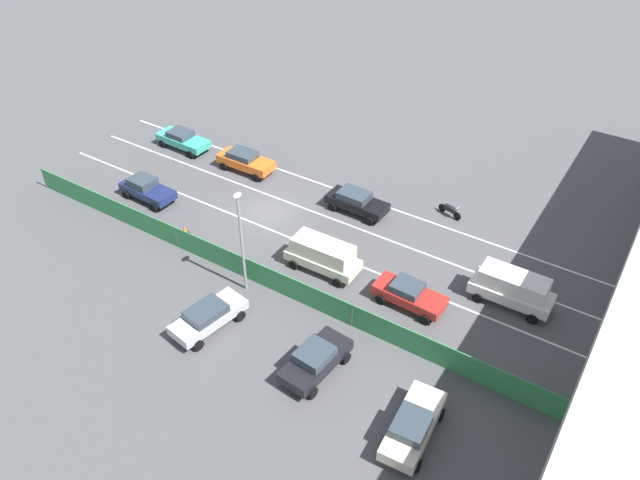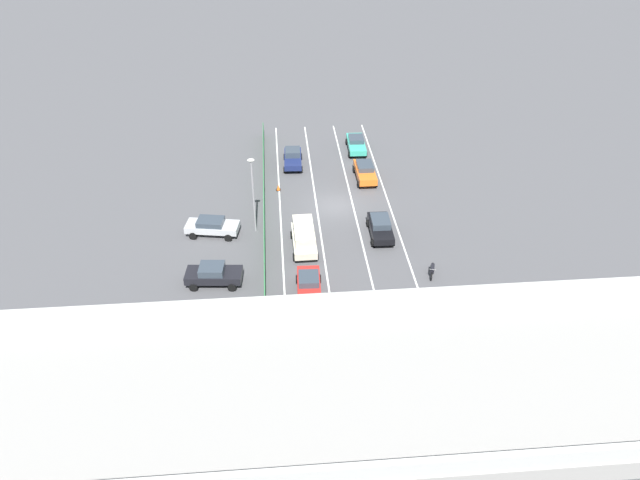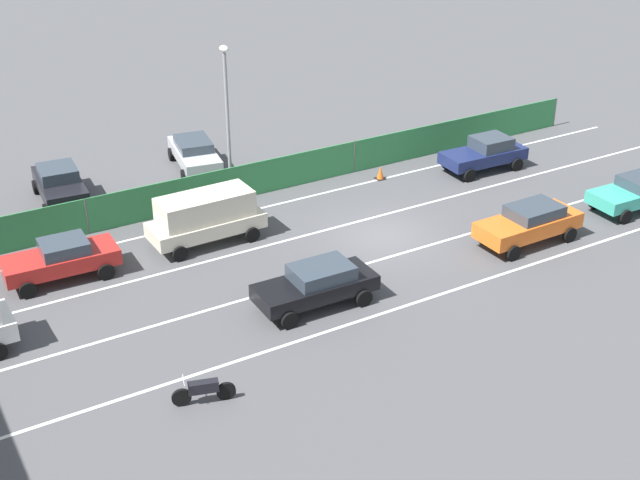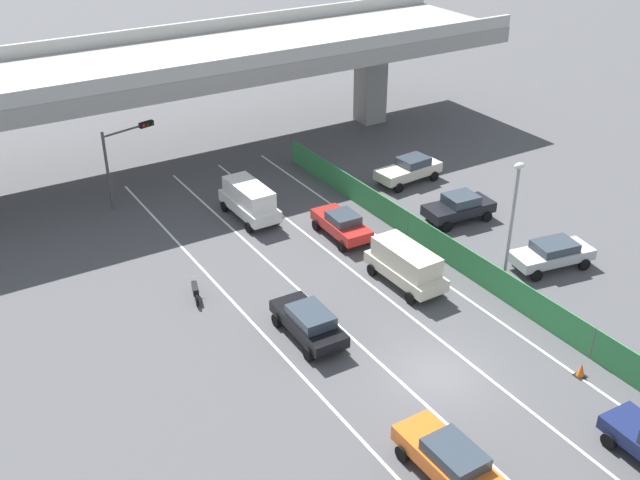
# 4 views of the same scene
# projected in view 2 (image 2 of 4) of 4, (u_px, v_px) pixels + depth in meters

# --- Properties ---
(ground_plane) EXTENTS (300.00, 300.00, 0.00)m
(ground_plane) POSITION_uv_depth(u_px,v_px,m) (335.00, 206.00, 55.20)
(ground_plane) COLOR #4C4C4F
(lane_line_left_edge) EXTENTS (0.14, 43.90, 0.01)m
(lane_line_left_edge) POSITION_uv_depth(u_px,v_px,m) (397.00, 226.00, 52.30)
(lane_line_left_edge) COLOR silver
(lane_line_left_edge) RESTS_ON ground
(lane_line_mid_left) EXTENTS (0.14, 43.90, 0.01)m
(lane_line_mid_left) POSITION_uv_depth(u_px,v_px,m) (359.00, 228.00, 52.07)
(lane_line_mid_left) COLOR silver
(lane_line_mid_left) RESTS_ON ground
(lane_line_mid_right) EXTENTS (0.14, 43.90, 0.01)m
(lane_line_mid_right) POSITION_uv_depth(u_px,v_px,m) (320.00, 230.00, 51.84)
(lane_line_mid_right) COLOR silver
(lane_line_mid_right) RESTS_ON ground
(lane_line_right_edge) EXTENTS (0.14, 43.90, 0.01)m
(lane_line_right_edge) POSITION_uv_depth(u_px,v_px,m) (281.00, 232.00, 51.61)
(lane_line_right_edge) COLOR silver
(lane_line_right_edge) RESTS_ON ground
(elevated_overpass) EXTENTS (49.74, 10.81, 8.33)m
(elevated_overpass) POSITION_uv_depth(u_px,v_px,m) (396.00, 388.00, 28.51)
(elevated_overpass) COLOR gray
(elevated_overpass) RESTS_ON ground
(green_fence) EXTENTS (0.10, 40.00, 1.61)m
(green_fence) POSITION_uv_depth(u_px,v_px,m) (264.00, 225.00, 51.06)
(green_fence) COLOR #338447
(green_fence) RESTS_ON ground
(car_van_white) EXTENTS (2.08, 4.79, 2.20)m
(car_van_white) POSITION_uv_depth(u_px,v_px,m) (364.00, 324.00, 40.12)
(car_van_white) COLOR silver
(car_van_white) RESTS_ON ground
(car_taxi_teal) EXTENTS (2.08, 4.69, 1.50)m
(car_taxi_teal) POSITION_uv_depth(u_px,v_px,m) (356.00, 143.00, 64.27)
(car_taxi_teal) COLOR teal
(car_taxi_teal) RESTS_ON ground
(car_sedan_black) EXTENTS (2.04, 4.48, 1.57)m
(car_sedan_black) POSITION_uv_depth(u_px,v_px,m) (380.00, 227.00, 50.67)
(car_sedan_black) COLOR black
(car_sedan_black) RESTS_ON ground
(car_taxi_orange) EXTENTS (1.99, 4.59, 1.61)m
(car_taxi_orange) POSITION_uv_depth(u_px,v_px,m) (365.00, 171.00, 58.91)
(car_taxi_orange) COLOR orange
(car_taxi_orange) RESTS_ON ground
(car_sedan_navy) EXTENTS (2.08, 4.34, 1.65)m
(car_sedan_navy) POSITION_uv_depth(u_px,v_px,m) (293.00, 157.00, 61.37)
(car_sedan_navy) COLOR navy
(car_sedan_navy) RESTS_ON ground
(car_sedan_red) EXTENTS (2.06, 4.33, 1.57)m
(car_sedan_red) POSITION_uv_depth(u_px,v_px,m) (309.00, 285.00, 44.18)
(car_sedan_red) COLOR red
(car_sedan_red) RESTS_ON ground
(car_van_cream) EXTENTS (2.13, 4.76, 2.13)m
(car_van_cream) POSITION_uv_depth(u_px,v_px,m) (304.00, 236.00, 48.88)
(car_van_cream) COLOR beige
(car_van_cream) RESTS_ON ground
(motorcycle) EXTENTS (0.78, 1.90, 0.93)m
(motorcycle) POSITION_uv_depth(u_px,v_px,m) (432.00, 270.00, 46.36)
(motorcycle) COLOR black
(motorcycle) RESTS_ON ground
(parked_wagon_silver) EXTENTS (4.71, 2.60, 1.49)m
(parked_wagon_silver) POSITION_uv_depth(u_px,v_px,m) (212.00, 226.00, 50.81)
(parked_wagon_silver) COLOR #B2B5B7
(parked_wagon_silver) RESTS_ON ground
(parked_sedan_dark) EXTENTS (4.39, 2.34, 1.65)m
(parked_sedan_dark) POSITION_uv_depth(u_px,v_px,m) (213.00, 274.00, 45.21)
(parked_sedan_dark) COLOR black
(parked_sedan_dark) RESTS_ON ground
(parked_sedan_cream) EXTENTS (4.71, 2.26, 1.66)m
(parked_sedan_cream) POSITION_uv_depth(u_px,v_px,m) (194.00, 329.00, 40.19)
(parked_sedan_cream) COLOR beige
(parked_sedan_cream) RESTS_ON ground
(traffic_light) EXTENTS (3.56, 1.14, 5.01)m
(traffic_light) POSITION_uv_depth(u_px,v_px,m) (473.00, 357.00, 34.34)
(traffic_light) COLOR #47474C
(traffic_light) RESTS_ON ground
(street_lamp) EXTENTS (0.60, 0.36, 6.94)m
(street_lamp) POSITION_uv_depth(u_px,v_px,m) (253.00, 188.00, 49.35)
(street_lamp) COLOR gray
(street_lamp) RESTS_ON ground
(traffic_cone) EXTENTS (0.47, 0.47, 0.66)m
(traffic_cone) POSITION_uv_depth(u_px,v_px,m) (278.00, 187.00, 57.42)
(traffic_cone) COLOR orange
(traffic_cone) RESTS_ON ground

